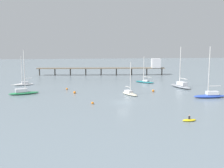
% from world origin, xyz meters
% --- Properties ---
extents(ground_plane, '(400.00, 400.00, 0.00)m').
position_xyz_m(ground_plane, '(0.00, 0.00, 0.00)').
color(ground_plane, slate).
extents(pier, '(56.18, 8.66, 7.30)m').
position_xyz_m(pier, '(11.60, 56.96, 4.08)').
color(pier, brown).
rests_on(pier, ground_plane).
extents(sailboat_cream, '(4.27, 6.72, 8.97)m').
position_xyz_m(sailboat_cream, '(3.45, 9.75, 0.57)').
color(sailboat_cream, beige).
rests_on(sailboat_cream, ground_plane).
extents(sailboat_teal, '(6.82, 7.15, 9.34)m').
position_xyz_m(sailboat_teal, '(13.30, 32.25, 0.52)').
color(sailboat_teal, '#1E727A').
rests_on(sailboat_teal, ground_plane).
extents(sailboat_blue, '(8.45, 2.36, 13.06)m').
position_xyz_m(sailboat_blue, '(23.06, 2.87, 0.80)').
color(sailboat_blue, '#2D4CB7').
rests_on(sailboat_blue, ground_plane).
extents(sailboat_gray, '(4.81, 10.05, 12.83)m').
position_xyz_m(sailboat_gray, '(21.76, 19.56, 0.82)').
color(sailboat_gray, gray).
rests_on(sailboat_gray, ground_plane).
extents(sailboat_white, '(6.86, 3.54, 9.79)m').
position_xyz_m(sailboat_white, '(-28.28, 30.94, 0.67)').
color(sailboat_white, white).
rests_on(sailboat_white, ground_plane).
extents(sailboat_green, '(8.34, 4.59, 12.10)m').
position_xyz_m(sailboat_green, '(-25.30, 13.97, 0.75)').
color(sailboat_green, '#287F4C').
rests_on(sailboat_green, ground_plane).
extents(dinghy_yellow, '(2.70, 1.44, 1.14)m').
position_xyz_m(dinghy_yellow, '(9.11, -17.07, 0.21)').
color(dinghy_yellow, yellow).
rests_on(dinghy_yellow, ground_plane).
extents(mooring_buoy_far, '(0.59, 0.59, 0.59)m').
position_xyz_m(mooring_buoy_far, '(-7.22, -0.93, 0.29)').
color(mooring_buoy_far, orange).
rests_on(mooring_buoy_far, ground_plane).
extents(mooring_buoy_near, '(0.59, 0.59, 0.59)m').
position_xyz_m(mooring_buoy_near, '(-13.73, 20.19, 0.30)').
color(mooring_buoy_near, orange).
rests_on(mooring_buoy_near, ground_plane).
extents(mooring_buoy_inner, '(0.69, 0.69, 0.69)m').
position_xyz_m(mooring_buoy_inner, '(11.05, 13.28, 0.34)').
color(mooring_buoy_inner, orange).
rests_on(mooring_buoy_inner, ground_plane).
extents(mooring_buoy_outer, '(0.71, 0.71, 0.71)m').
position_xyz_m(mooring_buoy_outer, '(-11.38, 13.40, 0.35)').
color(mooring_buoy_outer, orange).
rests_on(mooring_buoy_outer, ground_plane).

